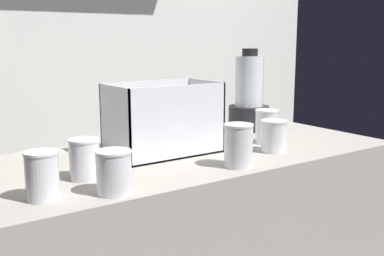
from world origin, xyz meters
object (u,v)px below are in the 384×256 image
Objects in this scene: juice_cup_beet_far_left at (42,178)px; juice_cup_orange_middle at (114,175)px; juice_cup_mango_rightmost at (266,129)px; juice_cup_beet_far_right at (274,138)px; carrot_display_bin at (161,132)px; blender_pitcher at (249,99)px; juice_cup_carrot_left at (85,161)px; juice_cup_mango_right at (239,148)px.

juice_cup_beet_far_left reaches higher than juice_cup_orange_middle.
juice_cup_beet_far_right is at bearing -123.32° from juice_cup_mango_rightmost.
blender_pitcher is (0.52, 0.15, 0.06)m from carrot_display_bin.
juice_cup_beet_far_left is 1.05× the size of juice_cup_carrot_left.
juice_cup_beet_far_right is 0.88× the size of juice_cup_mango_rightmost.
juice_cup_orange_middle is 0.84× the size of juice_cup_mango_right.
juice_cup_beet_far_right is at bearing -5.55° from juice_cup_carrot_left.
juice_cup_mango_rightmost is at bearing -117.32° from blender_pitcher.
juice_cup_carrot_left is 0.65m from juice_cup_beet_far_right.
carrot_display_bin is 0.38m from juice_cup_beet_far_right.
juice_cup_orange_middle is at bearing -137.01° from carrot_display_bin.
juice_cup_mango_right is (0.43, -0.14, 0.01)m from juice_cup_carrot_left.
blender_pitcher is 2.87× the size of juice_cup_beet_far_left.
blender_pitcher reaches higher than carrot_display_bin.
juice_cup_mango_rightmost is at bearing 3.94° from juice_cup_carrot_left.
juice_cup_beet_far_right is (0.32, -0.20, -0.03)m from carrot_display_bin.
blender_pitcher reaches higher than juice_cup_beet_far_right.
blender_pitcher is at bearing 16.17° from carrot_display_bin.
carrot_display_bin reaches higher than juice_cup_beet_far_right.
juice_cup_carrot_left is 1.02× the size of juice_cup_orange_middle.
blender_pitcher is 0.27m from juice_cup_mango_rightmost.
blender_pitcher reaches higher than juice_cup_beet_far_left.
blender_pitcher reaches higher than juice_cup_carrot_left.
juice_cup_beet_far_left is 0.18m from juice_cup_carrot_left.
juice_cup_orange_middle is at bearing -177.86° from juice_cup_mango_right.
blender_pitcher is 0.89m from juice_cup_carrot_left.
juice_cup_mango_right is at bearing -18.21° from juice_cup_carrot_left.
juice_cup_orange_middle is 0.74m from juice_cup_mango_rightmost.
juice_cup_mango_rightmost is (0.40, -0.08, -0.02)m from carrot_display_bin.
juice_cup_mango_right is (0.11, -0.27, -0.02)m from carrot_display_bin.
juice_cup_orange_middle is 0.42m from juice_cup_mango_right.
juice_cup_carrot_left is 0.72m from juice_cup_mango_rightmost.
carrot_display_bin is 2.74× the size of juice_cup_mango_right.
carrot_display_bin reaches higher than juice_cup_beet_far_left.
juice_cup_mango_right is (0.42, 0.02, 0.01)m from juice_cup_orange_middle.
juice_cup_mango_right is 0.35m from juice_cup_mango_rightmost.
carrot_display_bin is 0.54m from blender_pitcher.
juice_cup_orange_middle is at bearing -163.79° from juice_cup_mango_rightmost.
juice_cup_orange_middle is (-0.31, -0.29, -0.03)m from carrot_display_bin.
carrot_display_bin is at bearing 42.99° from juice_cup_orange_middle.
juice_cup_carrot_left is at bearing -176.06° from juice_cup_mango_rightmost.
carrot_display_bin is 0.35m from juice_cup_carrot_left.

